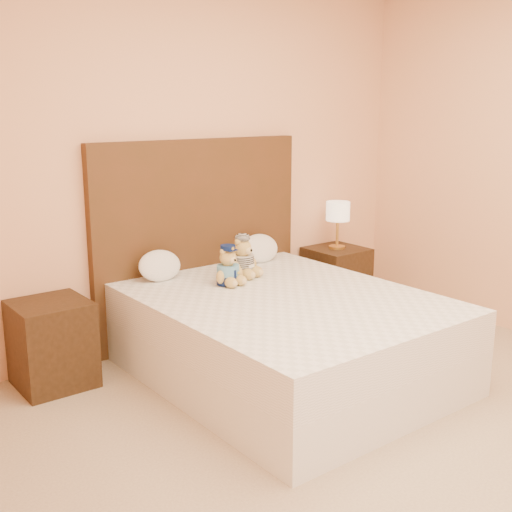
{
  "coord_description": "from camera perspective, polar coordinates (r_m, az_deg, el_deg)",
  "views": [
    {
      "loc": [
        -2.56,
        -1.8,
        1.75
      ],
      "look_at": [
        -0.05,
        1.45,
        0.77
      ],
      "focal_mm": 45.0,
      "sensor_mm": 36.0,
      "label": 1
    }
  ],
  "objects": [
    {
      "name": "headboard",
      "position": [
        4.86,
        -5.04,
        1.45
      ],
      "size": [
        1.75,
        0.08,
        1.5
      ],
      "primitive_type": "cube",
      "color": "#4B2B16",
      "rests_on": "ground"
    },
    {
      "name": "nightstand_left",
      "position": [
        4.28,
        -17.66,
        -7.44
      ],
      "size": [
        0.45,
        0.45,
        0.55
      ],
      "primitive_type": "cube",
      "color": "#382211",
      "rests_on": "ground"
    },
    {
      "name": "lamp",
      "position": [
        5.45,
        7.29,
        3.76
      ],
      "size": [
        0.2,
        0.2,
        0.4
      ],
      "color": "gold",
      "rests_on": "nightstand_right"
    },
    {
      "name": "pillow_right",
      "position": [
        4.98,
        0.38,
        0.81
      ],
      "size": [
        0.33,
        0.21,
        0.23
      ],
      "primitive_type": "ellipsoid",
      "color": "white",
      "rests_on": "bed"
    },
    {
      "name": "room_walls",
      "position": [
        3.41,
        11.24,
        14.11
      ],
      "size": [
        4.04,
        4.52,
        2.72
      ],
      "color": "#F1AE83",
      "rests_on": "ground"
    },
    {
      "name": "ground",
      "position": [
        3.58,
        15.61,
        -16.38
      ],
      "size": [
        4.0,
        4.5,
        0.0
      ],
      "primitive_type": "cube",
      "color": "tan",
      "rests_on": "ground"
    },
    {
      "name": "nightstand_right",
      "position": [
        5.58,
        7.12,
        -2.06
      ],
      "size": [
        0.45,
        0.45,
        0.55
      ],
      "primitive_type": "cube",
      "color": "#382211",
      "rests_on": "ground"
    },
    {
      "name": "teddy_police",
      "position": [
        4.34,
        -2.5,
        -0.82
      ],
      "size": [
        0.26,
        0.25,
        0.27
      ],
      "primitive_type": null,
      "rotation": [
        0.0,
        0.0,
        0.11
      ],
      "color": "#B18C44",
      "rests_on": "bed"
    },
    {
      "name": "teddy_prisoner",
      "position": [
        4.54,
        -1.2,
        -0.07
      ],
      "size": [
        0.31,
        0.31,
        0.29
      ],
      "primitive_type": null,
      "rotation": [
        0.0,
        0.0,
        0.27
      ],
      "color": "#B18C44",
      "rests_on": "bed"
    },
    {
      "name": "pillow_left",
      "position": [
        4.5,
        -8.56,
        -0.72
      ],
      "size": [
        0.32,
        0.21,
        0.23
      ],
      "primitive_type": "ellipsoid",
      "color": "white",
      "rests_on": "bed"
    },
    {
      "name": "bed",
      "position": [
        4.21,
        2.62,
        -7.15
      ],
      "size": [
        1.6,
        2.0,
        0.55
      ],
      "color": "white",
      "rests_on": "ground"
    }
  ]
}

